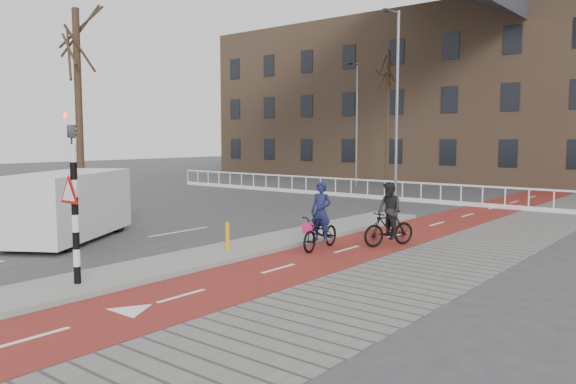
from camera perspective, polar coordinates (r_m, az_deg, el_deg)
The scene contains 15 objects.
ground at distance 13.24m, azimuth -11.67°, elevation -8.27°, with size 120.00×120.00×0.00m, color #38383A.
bike_lane at distance 20.26m, azimuth 13.71°, elevation -3.51°, with size 2.50×60.00×0.01m, color maroon.
sidewalk at distance 19.26m, azimuth 21.29°, elevation -4.20°, with size 3.00×60.00×0.01m, color slate.
curb_island at distance 16.45m, azimuth -2.40°, elevation -5.24°, with size 1.80×16.00×0.12m, color gray.
traffic_signal at distance 12.26m, azimuth -20.96°, elevation -0.18°, with size 0.80×0.80×3.68m.
bollard at distance 15.14m, azimuth -6.16°, elevation -4.51°, with size 0.12×0.12×0.76m, color orange.
cyclist_near at distance 15.73m, azimuth 3.35°, elevation -3.57°, with size 0.84×1.89×1.91m.
cyclist_far at distance 16.46m, azimuth 10.23°, elevation -2.78°, with size 1.16×1.76×1.86m.
van at distance 18.35m, azimuth -21.44°, elevation -1.23°, with size 4.21×5.14×2.08m.
railing at distance 29.39m, azimuth 8.07°, elevation -0.05°, with size 28.00×0.10×0.99m.
townhouse_row at distance 42.44m, azimuth 21.29°, elevation 11.48°, with size 46.00×10.00×15.90m.
tree_left at distance 24.77m, azimuth -20.47°, elevation 7.60°, with size 0.30×0.30×8.36m, color #302315.
tree_mid at distance 36.32m, azimuth 10.10°, elevation 7.22°, with size 0.26×0.26×8.53m, color #302315.
streetlight_near at distance 24.21m, azimuth 11.01°, elevation 7.90°, with size 0.12×0.12×8.36m, color slate.
streetlight_left at distance 36.45m, azimuth 7.01°, elevation 6.74°, with size 0.12×0.12×7.87m, color slate.
Camera 1 is at (9.97, -8.14, 3.13)m, focal length 35.00 mm.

